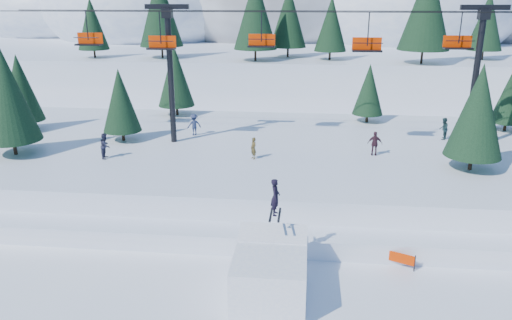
# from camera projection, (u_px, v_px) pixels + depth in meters

# --- Properties ---
(ground) EXTENTS (160.00, 160.00, 0.00)m
(ground) POSITION_uv_depth(u_px,v_px,m) (271.00, 316.00, 21.88)
(ground) COLOR white
(ground) RESTS_ON ground
(mid_shelf) EXTENTS (70.00, 22.00, 2.50)m
(mid_shelf) POSITION_uv_depth(u_px,v_px,m) (289.00, 160.00, 38.48)
(mid_shelf) COLOR white
(mid_shelf) RESTS_ON ground
(berm) EXTENTS (70.00, 6.00, 1.10)m
(berm) POSITION_uv_depth(u_px,v_px,m) (282.00, 225.00, 29.26)
(berm) COLOR white
(berm) RESTS_ON ground
(mountain_ridge) EXTENTS (119.00, 60.79, 26.46)m
(mountain_ridge) POSITION_uv_depth(u_px,v_px,m) (274.00, 17.00, 88.56)
(mountain_ridge) COLOR white
(mountain_ridge) RESTS_ON ground
(jump_kicker) EXTENTS (3.31, 4.51, 5.29)m
(jump_kicker) POSITION_uv_depth(u_px,v_px,m) (270.00, 272.00, 22.99)
(jump_kicker) COLOR white
(jump_kicker) RESTS_ON ground
(chairlift) EXTENTS (46.00, 3.21, 10.28)m
(chairlift) POSITION_uv_depth(u_px,v_px,m) (317.00, 55.00, 35.80)
(chairlift) COLOR black
(chairlift) RESTS_ON mid_shelf
(conifer_stand) EXTENTS (63.81, 17.58, 9.93)m
(conifer_stand) POSITION_uv_depth(u_px,v_px,m) (359.00, 89.00, 36.38)
(conifer_stand) COLOR black
(conifer_stand) RESTS_ON mid_shelf
(distant_skiers) EXTENTS (28.46, 8.36, 1.80)m
(distant_skiers) POSITION_uv_depth(u_px,v_px,m) (296.00, 134.00, 37.73)
(distant_skiers) COLOR #1F3726
(distant_skiers) RESTS_ON mid_shelf
(banner_near) EXTENTS (2.62, 1.19, 0.90)m
(banner_near) POSITION_uv_depth(u_px,v_px,m) (387.00, 255.00, 25.92)
(banner_near) COLOR black
(banner_near) RESTS_ON ground
(banner_far) EXTENTS (2.86, 0.17, 0.90)m
(banner_far) POSITION_uv_depth(u_px,v_px,m) (441.00, 243.00, 27.15)
(banner_far) COLOR black
(banner_far) RESTS_ON ground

